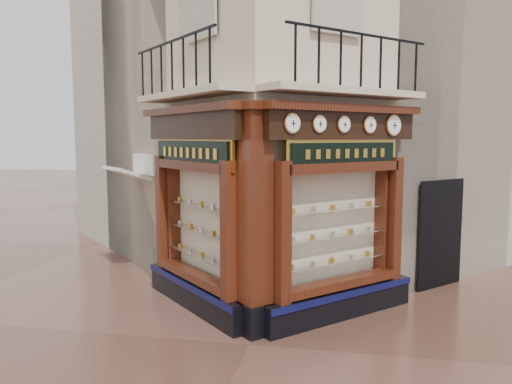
% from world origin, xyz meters
% --- Properties ---
extents(ground, '(80.00, 80.00, 0.00)m').
position_xyz_m(ground, '(0.00, 0.00, 0.00)').
color(ground, '#533326').
rests_on(ground, ground).
extents(main_building, '(11.31, 11.31, 12.00)m').
position_xyz_m(main_building, '(0.00, 6.16, 6.00)').
color(main_building, beige).
rests_on(main_building, ground).
extents(neighbour_left, '(11.31, 11.31, 11.00)m').
position_xyz_m(neighbour_left, '(-2.47, 8.63, 5.50)').
color(neighbour_left, '#BBB3A3').
rests_on(neighbour_left, ground).
extents(neighbour_right, '(11.31, 11.31, 11.00)m').
position_xyz_m(neighbour_right, '(2.47, 8.63, 5.50)').
color(neighbour_right, '#BBB3A3').
rests_on(neighbour_right, ground).
extents(shopfront_left, '(2.86, 2.86, 3.98)m').
position_xyz_m(shopfront_left, '(-1.41, 1.57, 1.98)').
color(shopfront_left, black).
rests_on(shopfront_left, ground).
extents(shopfront_right, '(2.86, 2.86, 3.98)m').
position_xyz_m(shopfront_right, '(1.41, 1.57, 1.98)').
color(shopfront_right, black).
rests_on(shopfront_right, ground).
extents(corner_pilaster, '(0.85, 0.85, 3.98)m').
position_xyz_m(corner_pilaster, '(0.00, 0.50, 1.95)').
color(corner_pilaster, black).
rests_on(corner_pilaster, ground).
extents(balcony, '(5.94, 2.97, 1.03)m').
position_xyz_m(balcony, '(0.00, 1.49, 4.22)').
color(balcony, beige).
rests_on(balcony, ground).
extents(clock_a, '(0.27, 0.27, 0.34)m').
position_xyz_m(clock_a, '(0.62, 0.51, 3.62)').
color(clock_a, '#B1723B').
rests_on(clock_a, ground).
extents(clock_b, '(0.25, 0.25, 0.31)m').
position_xyz_m(clock_b, '(1.03, 0.93, 3.62)').
color(clock_b, '#B1723B').
rests_on(clock_b, ground).
extents(clock_c, '(0.25, 0.25, 0.31)m').
position_xyz_m(clock_c, '(1.44, 1.33, 3.62)').
color(clock_c, '#B1723B').
rests_on(clock_c, ground).
extents(clock_d, '(0.26, 0.26, 0.32)m').
position_xyz_m(clock_d, '(1.90, 1.80, 3.62)').
color(clock_d, '#B1723B').
rests_on(clock_d, ground).
extents(clock_e, '(0.32, 0.32, 0.41)m').
position_xyz_m(clock_e, '(2.36, 2.26, 3.62)').
color(clock_e, '#B1723B').
rests_on(clock_e, ground).
extents(awning, '(1.51, 1.51, 0.33)m').
position_xyz_m(awning, '(-3.79, 3.58, 0.00)').
color(awning, silver).
rests_on(awning, ground).
extents(signboard_left, '(2.24, 2.24, 0.60)m').
position_xyz_m(signboard_left, '(-1.46, 1.51, 3.10)').
color(signboard_left, gold).
rests_on(signboard_left, ground).
extents(signboard_right, '(1.94, 1.94, 0.52)m').
position_xyz_m(signboard_right, '(1.46, 1.51, 3.10)').
color(signboard_right, gold).
rests_on(signboard_right, ground).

